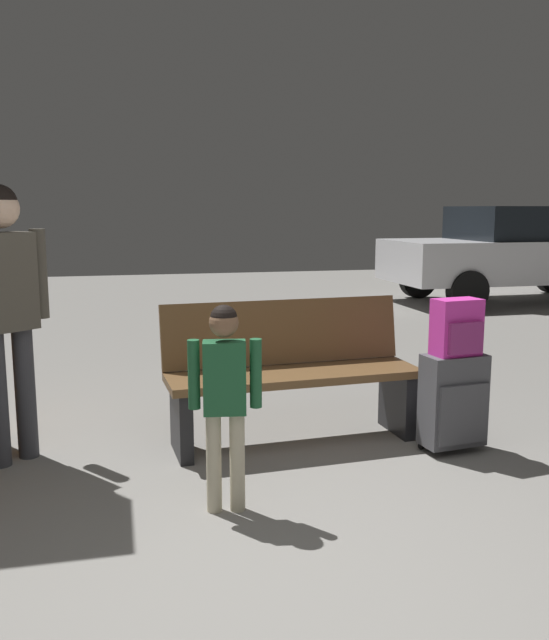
% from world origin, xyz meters
% --- Properties ---
extents(ground_plane, '(18.00, 18.00, 0.10)m').
position_xyz_m(ground_plane, '(0.00, 4.00, -0.05)').
color(ground_plane, gray).
extents(bench, '(1.63, 0.63, 0.89)m').
position_xyz_m(bench, '(0.43, 1.68, 0.44)').
color(bench, brown).
rests_on(bench, ground_plane).
extents(suitcase, '(0.40, 0.27, 0.60)m').
position_xyz_m(suitcase, '(1.34, 1.24, 0.32)').
color(suitcase, '#4C4C51').
rests_on(suitcase, ground_plane).
extents(backpack_bright, '(0.30, 0.22, 0.34)m').
position_xyz_m(backpack_bright, '(1.34, 1.23, 0.77)').
color(backpack_bright, '#D833A5').
rests_on(backpack_bright, suitcase).
extents(child, '(0.35, 0.22, 1.03)m').
position_xyz_m(child, '(-0.15, 0.74, 0.63)').
color(child, beige).
rests_on(child, ground_plane).
extents(adult, '(0.45, 0.38, 1.61)m').
position_xyz_m(adult, '(-1.26, 1.68, 0.99)').
color(adult, '#38383D').
rests_on(adult, ground_plane).
extents(parked_car_side, '(4.12, 1.85, 1.51)m').
position_xyz_m(parked_car_side, '(5.62, 7.17, 0.81)').
color(parked_car_side, silver).
rests_on(parked_car_side, ground_plane).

